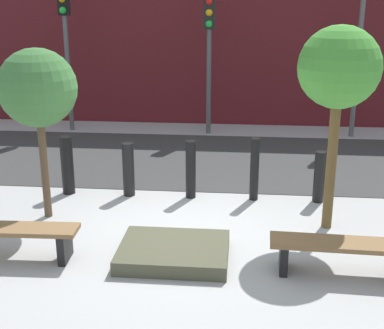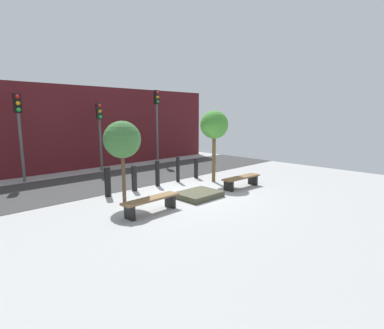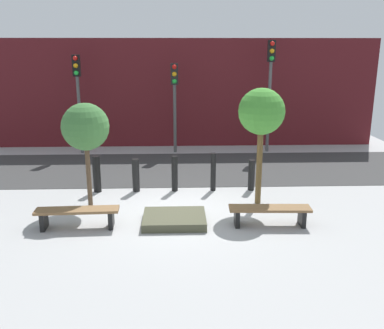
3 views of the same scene
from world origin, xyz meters
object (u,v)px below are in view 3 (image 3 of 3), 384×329
(traffic_light_mid_east, at_px, (270,77))
(tree_behind_left_bench, at_px, (85,127))
(planter_bed, at_px, (174,219))
(bench_right, at_px, (270,212))
(bollard_right, at_px, (213,172))
(traffic_light_west, at_px, (78,86))
(bollard_far_right, at_px, (251,175))
(bench_left, at_px, (77,214))
(tree_behind_right_bench, at_px, (261,113))
(bollard_center, at_px, (175,174))
(bollard_left, at_px, (136,175))
(bollard_far_left, at_px, (97,174))
(traffic_light_mid_west, at_px, (175,91))

(traffic_light_mid_east, bearing_deg, tree_behind_left_bench, -135.63)
(planter_bed, bearing_deg, tree_behind_left_bench, 150.31)
(bench_right, relative_size, planter_bed, 1.29)
(bollard_right, relative_size, traffic_light_west, 0.30)
(bollard_far_right, bearing_deg, bench_left, -150.20)
(bollard_right, bearing_deg, tree_behind_left_bench, -162.13)
(bollard_right, bearing_deg, planter_bed, -115.40)
(tree_behind_right_bench, xyz_separation_m, traffic_light_mid_east, (1.40, 5.63, 0.49))
(tree_behind_right_bench, distance_m, bollard_center, 3.06)
(bollard_left, distance_m, bollard_far_right, 3.27)
(tree_behind_right_bench, relative_size, bollard_left, 3.16)
(bollard_far_left, relative_size, bollard_far_right, 1.17)
(bench_left, bearing_deg, planter_bed, 3.02)
(bollard_center, bearing_deg, bollard_far_left, 180.00)
(bench_left, bearing_deg, bench_right, -2.23)
(planter_bed, distance_m, bollard_left, 2.57)
(traffic_light_west, bearing_deg, bench_right, -50.86)
(bollard_left, relative_size, traffic_light_mid_west, 0.28)
(planter_bed, height_order, traffic_light_mid_east, traffic_light_mid_east)
(bollard_center, relative_size, bollard_right, 0.93)
(bollard_far_left, relative_size, bollard_left, 1.09)
(bollard_far_left, height_order, traffic_light_west, traffic_light_west)
(tree_behind_left_bench, bearing_deg, bollard_far_right, 13.59)
(bollard_far_left, distance_m, traffic_light_mid_west, 5.38)
(bench_left, xyz_separation_m, bollard_right, (3.27, 2.50, 0.21))
(bollard_far_left, relative_size, traffic_light_mid_east, 0.25)
(bollard_center, height_order, traffic_light_mid_west, traffic_light_mid_west)
(bollard_far_right, xyz_separation_m, traffic_light_west, (-5.76, 4.58, 2.09))
(planter_bed, height_order, bollard_center, bollard_center)
(bollard_right, bearing_deg, traffic_light_mid_west, 103.40)
(traffic_light_west, bearing_deg, bollard_left, -61.49)
(tree_behind_left_bench, distance_m, tree_behind_right_bench, 4.37)
(planter_bed, distance_m, tree_behind_right_bench, 3.39)
(bollard_left, bearing_deg, planter_bed, -64.60)
(tree_behind_right_bench, xyz_separation_m, bollard_center, (-2.18, 1.05, -1.87))
(bollard_center, bearing_deg, planter_bed, -90.00)
(traffic_light_west, bearing_deg, bollard_center, -51.99)
(bollard_far_right, bearing_deg, planter_bed, -133.52)
(bench_right, xyz_separation_m, tree_behind_left_bench, (-4.36, 1.44, 1.72))
(traffic_light_mid_east, bearing_deg, bollard_right, -118.51)
(tree_behind_left_bench, height_order, bollard_far_right, tree_behind_left_bench)
(bollard_far_right, distance_m, traffic_light_mid_west, 5.41)
(bollard_far_left, height_order, bollard_left, bollard_far_left)
(planter_bed, distance_m, bollard_far_left, 3.20)
(tree_behind_left_bench, height_order, traffic_light_mid_west, traffic_light_mid_west)
(planter_bed, bearing_deg, bollard_right, 64.60)
(tree_behind_left_bench, bearing_deg, tree_behind_right_bench, 0.00)
(tree_behind_right_bench, xyz_separation_m, traffic_light_west, (-5.76, 5.63, 0.16))
(bench_right, xyz_separation_m, bollard_center, (-2.18, 2.50, 0.19))
(bollard_far_left, bearing_deg, traffic_light_west, 106.96)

